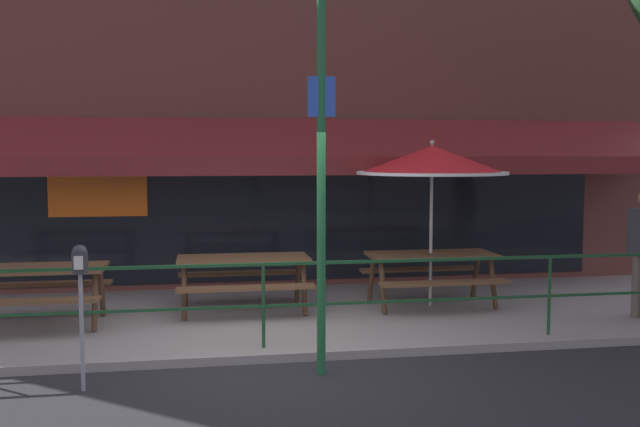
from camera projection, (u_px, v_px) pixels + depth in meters
name	position (u px, v px, depth m)	size (l,w,h in m)	color
ground_plane	(266.00, 364.00, 7.75)	(120.00, 120.00, 0.00)	#232326
patio_deck	(252.00, 318.00, 9.71)	(15.00, 4.00, 0.10)	gray
restaurant_building	(240.00, 34.00, 11.54)	(15.00, 1.60, 8.50)	brown
patio_railing	(263.00, 286.00, 7.97)	(13.84, 0.04, 0.97)	#194723
picnic_table_left	(32.00, 279.00, 8.96)	(1.80, 1.42, 0.76)	brown
picnic_table_centre	(243.00, 268.00, 9.82)	(1.80, 1.42, 0.76)	brown
picnic_table_right	(431.00, 264.00, 10.18)	(1.80, 1.42, 0.76)	brown
patio_umbrella_right	(432.00, 161.00, 10.10)	(2.14, 2.14, 2.38)	#B7B2A8
parking_meter_near	(80.00, 273.00, 6.77)	(0.15, 0.16, 1.42)	gray
street_sign_pole	(321.00, 178.00, 7.22)	(0.28, 0.09, 3.96)	#1E6033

